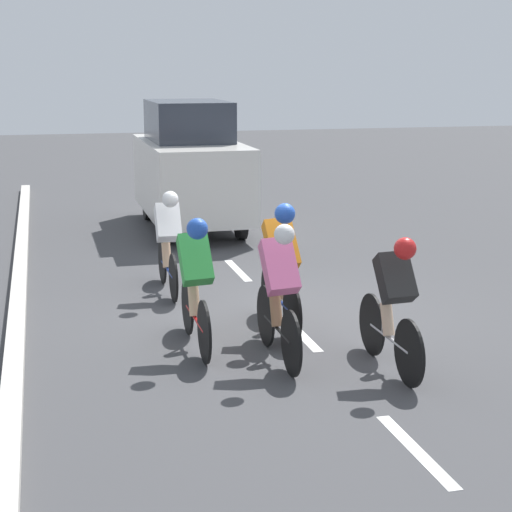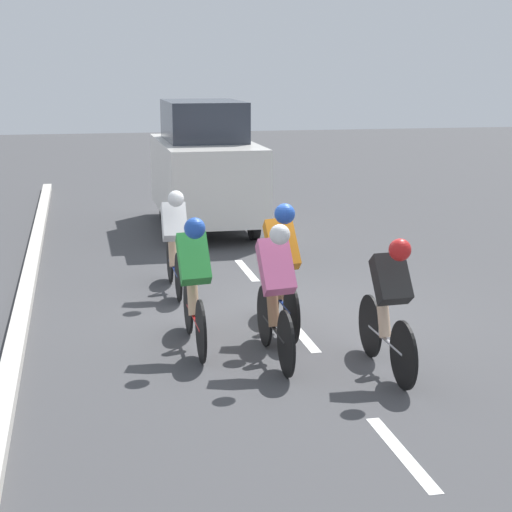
% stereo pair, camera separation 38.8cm
% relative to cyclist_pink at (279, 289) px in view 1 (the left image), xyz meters
% --- Properties ---
extents(ground_plane, '(60.00, 60.00, 0.00)m').
position_rel_cyclist_pink_xyz_m(ground_plane, '(-0.50, -1.56, -0.79)').
color(ground_plane, '#424244').
extents(lane_stripe_near, '(0.12, 1.40, 0.01)m').
position_rel_cyclist_pink_xyz_m(lane_stripe_near, '(-0.50, 2.32, -0.78)').
color(lane_stripe_near, white).
rests_on(lane_stripe_near, ground).
extents(lane_stripe_mid, '(0.12, 1.40, 0.01)m').
position_rel_cyclist_pink_xyz_m(lane_stripe_mid, '(-0.50, -0.88, -0.78)').
color(lane_stripe_mid, white).
rests_on(lane_stripe_mid, ground).
extents(lane_stripe_far, '(0.12, 1.40, 0.01)m').
position_rel_cyclist_pink_xyz_m(lane_stripe_far, '(-0.50, -4.08, -0.78)').
color(lane_stripe_far, white).
rests_on(lane_stripe_far, ground).
extents(curb, '(0.20, 25.41, 0.14)m').
position_rel_cyclist_pink_xyz_m(curb, '(2.70, -0.88, -0.72)').
color(curb, beige).
rests_on(curb, ground).
extents(cyclist_pink, '(0.35, 1.67, 1.52)m').
position_rel_cyclist_pink_xyz_m(cyclist_pink, '(0.00, 0.00, 0.00)').
color(cyclist_pink, black).
rests_on(cyclist_pink, ground).
extents(cyclist_orange, '(0.36, 1.67, 1.56)m').
position_rel_cyclist_pink_xyz_m(cyclist_orange, '(-0.30, -0.99, 0.04)').
color(cyclist_orange, black).
rests_on(cyclist_orange, ground).
extents(cyclist_black, '(0.33, 1.63, 1.44)m').
position_rel_cyclist_pink_xyz_m(cyclist_black, '(-1.03, 0.58, -0.03)').
color(cyclist_black, black).
rests_on(cyclist_black, ground).
extents(cyclist_green, '(0.34, 1.70, 1.51)m').
position_rel_cyclist_pink_xyz_m(cyclist_green, '(0.77, -0.59, 0.01)').
color(cyclist_green, black).
rests_on(cyclist_green, ground).
extents(cyclist_white, '(0.33, 1.67, 1.45)m').
position_rel_cyclist_pink_xyz_m(cyclist_white, '(0.71, -3.02, -0.03)').
color(cyclist_white, black).
rests_on(cyclist_white, ground).
extents(support_car, '(1.70, 3.93, 2.40)m').
position_rel_cyclist_pink_xyz_m(support_car, '(-0.41, -7.63, 0.39)').
color(support_car, black).
rests_on(support_car, ground).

